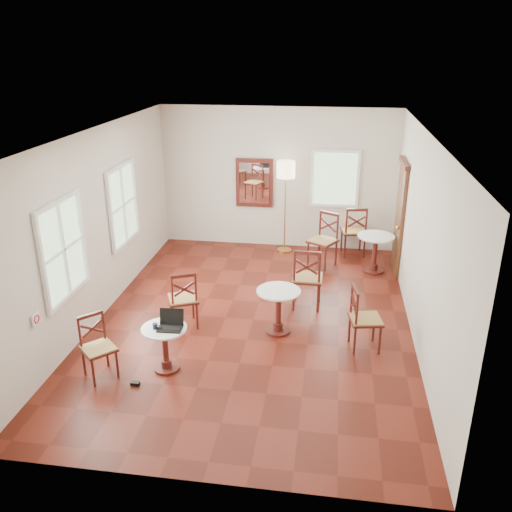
{
  "coord_description": "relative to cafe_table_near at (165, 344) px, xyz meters",
  "views": [
    {
      "loc": [
        1.16,
        -7.6,
        4.21
      ],
      "look_at": [
        0.0,
        0.3,
        1.0
      ],
      "focal_mm": 37.47,
      "sensor_mm": 36.0,
      "label": 1
    }
  ],
  "objects": [
    {
      "name": "chair_back_a",
      "position": [
        2.63,
        4.7,
        0.13
      ],
      "size": [
        0.57,
        0.57,
        1.07
      ],
      "rotation": [
        0.0,
        0.0,
        3.31
      ],
      "color": "#4E1913",
      "rests_on": "ground"
    },
    {
      "name": "laptop",
      "position": [
        0.09,
        0.03,
        0.31
      ],
      "size": [
        0.34,
        0.29,
        0.23
      ],
      "rotation": [
        0.0,
        0.0,
        0.06
      ],
      "color": "black",
      "rests_on": "cafe_table_near"
    },
    {
      "name": "navy_mug",
      "position": [
        -0.1,
        -0.04,
        0.29
      ],
      "size": [
        0.1,
        0.07,
        0.08
      ],
      "color": "black",
      "rests_on": "cafe_table_near"
    },
    {
      "name": "cafe_table_near",
      "position": [
        0.0,
        0.0,
        0.0
      ],
      "size": [
        0.61,
        0.61,
        0.65
      ],
      "color": "#4E1913",
      "rests_on": "ground"
    },
    {
      "name": "power_adapter",
      "position": [
        -0.3,
        -0.42,
        -0.38
      ],
      "size": [
        0.11,
        0.07,
        0.05
      ],
      "primitive_type": "cube",
      "color": "black",
      "rests_on": "ground"
    },
    {
      "name": "water_glass",
      "position": [
        0.01,
        0.11,
        0.29
      ],
      "size": [
        0.06,
        0.06,
        0.09
      ],
      "primitive_type": "cylinder",
      "color": "white",
      "rests_on": "cafe_table_near"
    },
    {
      "name": "chair_back_b",
      "position": [
        2.02,
        4.06,
        0.13
      ],
      "size": [
        0.68,
        0.68,
        1.07
      ],
      "rotation": [
        0.0,
        0.0,
        -0.54
      ],
      "color": "#4E1913",
      "rests_on": "ground"
    },
    {
      "name": "mouse",
      "position": [
        -0.05,
        -0.05,
        0.27
      ],
      "size": [
        0.1,
        0.07,
        0.04
      ],
      "primitive_type": "ellipsoid",
      "rotation": [
        0.0,
        0.0,
        -0.01
      ],
      "color": "black",
      "rests_on": "cafe_table_near"
    },
    {
      "name": "chair_near_b",
      "position": [
        -0.84,
        -0.27,
        0.04
      ],
      "size": [
        0.57,
        0.57,
        0.88
      ],
      "rotation": [
        0.0,
        0.0,
        0.81
      ],
      "color": "#4E1913",
      "rests_on": "ground"
    },
    {
      "name": "ground",
      "position": [
        0.97,
        1.57,
        -0.4
      ],
      "size": [
        7.0,
        7.0,
        0.0
      ],
      "primitive_type": "plane",
      "color": "#59190F",
      "rests_on": "ground"
    },
    {
      "name": "cafe_table_back",
      "position": [
        3.02,
        3.86,
        0.06
      ],
      "size": [
        0.71,
        0.71,
        0.75
      ],
      "color": "#4E1913",
      "rests_on": "ground"
    },
    {
      "name": "floor_lamp",
      "position": [
        1.17,
        4.72,
        1.25
      ],
      "size": [
        0.38,
        0.38,
        1.95
      ],
      "color": "#BF8C3F",
      "rests_on": "ground"
    },
    {
      "name": "chair_mid_a",
      "position": [
        1.8,
        2.16,
        0.14
      ],
      "size": [
        0.51,
        0.51,
        1.08
      ],
      "rotation": [
        0.0,
        0.0,
        3.12
      ],
      "color": "#4E1913",
      "rests_on": "ground"
    },
    {
      "name": "chair_mid_b",
      "position": [
        2.69,
        0.96,
        0.08
      ],
      "size": [
        0.52,
        0.52,
        0.97
      ],
      "rotation": [
        0.0,
        0.0,
        1.76
      ],
      "color": "#4E1913",
      "rests_on": "ground"
    },
    {
      "name": "cafe_table_mid",
      "position": [
        1.41,
        1.25,
        0.04
      ],
      "size": [
        0.67,
        0.67,
        0.71
      ],
      "color": "#4E1913",
      "rests_on": "ground"
    },
    {
      "name": "chair_near_a",
      "position": [
        -0.08,
        1.21,
        0.08
      ],
      "size": [
        0.59,
        0.59,
        0.96
      ],
      "rotation": [
        0.0,
        0.0,
        3.57
      ],
      "color": "#4E1913",
      "rests_on": "ground"
    },
    {
      "name": "room_shell",
      "position": [
        0.91,
        1.84,
        1.49
      ],
      "size": [
        5.02,
        7.02,
        3.01
      ],
      "color": "beige",
      "rests_on": "ground"
    }
  ]
}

